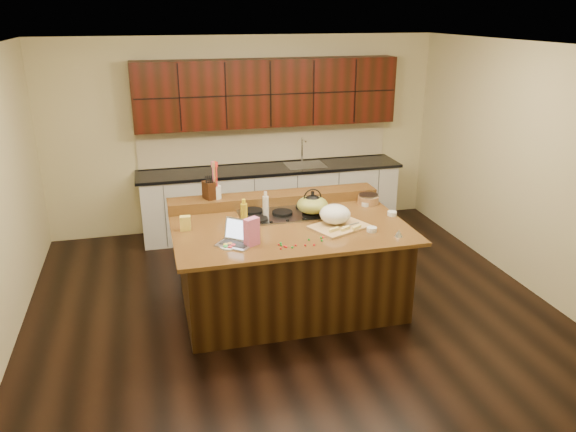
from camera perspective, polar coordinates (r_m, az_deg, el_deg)
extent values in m
cube|color=black|center=(6.20, 0.12, -8.91)|extent=(5.50, 5.00, 0.01)
cube|color=silver|center=(5.42, 0.14, 16.97)|extent=(5.50, 5.00, 0.01)
cube|color=beige|center=(8.04, -4.41, 8.24)|extent=(5.50, 0.01, 2.70)
cube|color=beige|center=(3.48, 10.68, -8.73)|extent=(5.50, 0.01, 2.70)
cube|color=beige|center=(6.87, 23.05, 4.59)|extent=(0.01, 5.00, 2.70)
cube|color=black|center=(5.99, 0.12, -5.19)|extent=(2.22, 1.42, 0.88)
cube|color=black|center=(5.81, 0.12, -1.09)|extent=(2.40, 1.60, 0.04)
cube|color=black|center=(6.42, -1.45, 1.78)|extent=(2.40, 0.30, 0.12)
cube|color=gray|center=(6.07, -0.59, 0.13)|extent=(0.92, 0.52, 0.02)
cylinder|color=black|center=(6.13, -3.61, 0.49)|extent=(0.22, 0.22, 0.03)
cylinder|color=black|center=(6.26, 1.79, 0.95)|extent=(0.22, 0.22, 0.03)
cylinder|color=black|center=(5.89, -3.12, -0.34)|extent=(0.22, 0.22, 0.03)
cylinder|color=black|center=(6.02, 2.48, 0.16)|extent=(0.22, 0.22, 0.03)
cylinder|color=black|center=(6.07, -0.59, 0.33)|extent=(0.22, 0.22, 0.03)
cube|color=silver|center=(8.01, -1.70, 1.58)|extent=(3.60, 0.62, 0.90)
cube|color=black|center=(7.88, -1.74, 4.82)|extent=(3.70, 0.66, 0.04)
cube|color=gray|center=(7.99, 1.77, 5.16)|extent=(0.55, 0.42, 0.01)
cylinder|color=gray|center=(8.12, 1.43, 6.74)|extent=(0.02, 0.02, 0.36)
cube|color=black|center=(7.81, -2.07, 12.40)|extent=(3.60, 0.34, 0.90)
cube|color=beige|center=(8.10, -2.25, 7.29)|extent=(3.60, 0.03, 0.50)
ellipsoid|color=black|center=(5.98, 2.50, 1.22)|extent=(0.25, 0.25, 0.20)
ellipsoid|color=olive|center=(5.99, 2.50, 1.14)|extent=(0.40, 0.40, 0.18)
cube|color=#B7B7BC|center=(5.33, -5.46, -2.90)|extent=(0.39, 0.37, 0.02)
cube|color=black|center=(5.33, -5.46, -2.81)|extent=(0.29, 0.27, 0.00)
cube|color=#B7B7BC|center=(5.38, -4.92, -1.38)|extent=(0.29, 0.25, 0.21)
cube|color=silver|center=(5.37, -4.95, -1.40)|extent=(0.26, 0.22, 0.18)
cylinder|color=gold|center=(5.66, -4.48, -0.07)|extent=(0.09, 0.09, 0.27)
cylinder|color=silver|center=(5.94, -2.28, 0.86)|extent=(0.07, 0.07, 0.25)
cube|color=tan|center=(5.74, 5.21, -1.09)|extent=(0.66, 0.58, 0.02)
ellipsoid|color=white|center=(5.77, 4.80, 0.19)|extent=(0.32, 0.32, 0.20)
cube|color=#EDD872|center=(5.59, 4.70, -1.38)|extent=(0.12, 0.03, 0.03)
cube|color=#EDD872|center=(5.63, 5.85, -1.27)|extent=(0.12, 0.03, 0.03)
cube|color=#EDD872|center=(5.67, 6.98, -1.15)|extent=(0.12, 0.03, 0.03)
cylinder|color=gray|center=(5.76, 6.40, -0.88)|extent=(0.21, 0.09, 0.01)
cylinder|color=white|center=(5.69, 8.50, -1.35)|extent=(0.11, 0.11, 0.04)
cylinder|color=white|center=(6.17, 10.53, 0.26)|extent=(0.11, 0.11, 0.04)
cylinder|color=white|center=(6.42, 7.91, 1.23)|extent=(0.13, 0.13, 0.04)
cylinder|color=#996B3F|center=(6.49, 8.15, 1.63)|extent=(0.26, 0.26, 0.09)
cone|color=silver|center=(5.61, 11.18, -1.71)|extent=(0.08, 0.08, 0.07)
cube|color=#D56493|center=(5.27, -3.72, -1.61)|extent=(0.16, 0.14, 0.27)
cylinder|color=white|center=(5.30, -6.00, -3.08)|extent=(0.24, 0.24, 0.01)
cube|color=#E8D252|center=(5.74, -10.38, -0.72)|extent=(0.11, 0.08, 0.15)
cylinder|color=white|center=(6.28, -7.34, 2.41)|extent=(0.13, 0.13, 0.14)
cube|color=black|center=(6.26, -8.02, 2.60)|extent=(0.15, 0.19, 0.20)
ellipsoid|color=red|center=(5.48, 3.57, -2.17)|extent=(0.02, 0.02, 0.02)
ellipsoid|color=#198C26|center=(5.47, 3.39, -2.21)|extent=(0.02, 0.02, 0.02)
ellipsoid|color=red|center=(5.25, -0.17, -3.15)|extent=(0.02, 0.02, 0.02)
ellipsoid|color=#198C26|center=(5.29, -0.71, -2.97)|extent=(0.02, 0.02, 0.02)
ellipsoid|color=red|center=(5.30, 2.68, -2.95)|extent=(0.02, 0.02, 0.02)
ellipsoid|color=#198C26|center=(5.33, -0.78, -2.80)|extent=(0.02, 0.02, 0.02)
ellipsoid|color=red|center=(5.22, -0.74, -3.31)|extent=(0.02, 0.02, 0.02)
ellipsoid|color=#198C26|center=(5.34, -0.74, -2.76)|extent=(0.02, 0.02, 0.02)
ellipsoid|color=red|center=(5.29, 0.78, -2.99)|extent=(0.02, 0.02, 0.02)
ellipsoid|color=#198C26|center=(5.42, 2.14, -2.41)|extent=(0.02, 0.02, 0.02)
ellipsoid|color=red|center=(5.26, -0.36, -3.10)|extent=(0.02, 0.02, 0.02)
ellipsoid|color=#198C26|center=(5.40, 3.46, -2.51)|extent=(0.02, 0.02, 0.02)
ellipsoid|color=red|center=(5.29, 1.77, -2.98)|extent=(0.02, 0.02, 0.02)
ellipsoid|color=#198C26|center=(5.24, 0.44, -3.20)|extent=(0.02, 0.02, 0.02)
ellipsoid|color=red|center=(5.30, -0.93, -2.92)|extent=(0.02, 0.02, 0.02)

